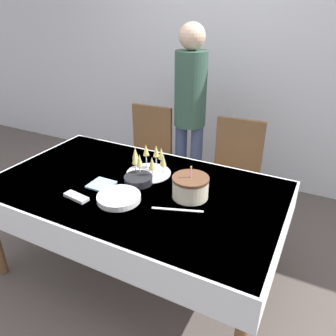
{
  "coord_description": "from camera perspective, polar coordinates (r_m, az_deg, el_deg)",
  "views": [
    {
      "loc": [
        1.04,
        -1.55,
        1.79
      ],
      "look_at": [
        0.18,
        0.12,
        0.84
      ],
      "focal_mm": 35.0,
      "sensor_mm": 36.0,
      "label": 1
    }
  ],
  "objects": [
    {
      "name": "ground_plane",
      "position": [
        2.59,
        -5.04,
        -17.16
      ],
      "size": [
        12.0,
        12.0,
        0.0
      ],
      "primitive_type": "plane",
      "color": "#564C47"
    },
    {
      "name": "person_standing",
      "position": [
        2.94,
        3.88,
        11.21
      ],
      "size": [
        0.28,
        0.28,
        1.66
      ],
      "color": "#3F4C72",
      "rests_on": "ground_plane"
    },
    {
      "name": "champagne_tray",
      "position": [
        2.26,
        -3.41,
        1.12
      ],
      "size": [
        0.31,
        0.31,
        0.18
      ],
      "color": "silver",
      "rests_on": "dining_table"
    },
    {
      "name": "birthday_cake",
      "position": [
        1.99,
        3.92,
        -3.33
      ],
      "size": [
        0.22,
        0.22,
        0.21
      ],
      "color": "beige",
      "rests_on": "dining_table"
    },
    {
      "name": "cake_knife",
      "position": [
        1.9,
        1.66,
        -7.28
      ],
      "size": [
        0.29,
        0.12,
        0.0
      ],
      "color": "silver",
      "rests_on": "dining_table"
    },
    {
      "name": "plate_stack_dessert",
      "position": [
        2.17,
        -5.29,
        -2.0
      ],
      "size": [
        0.19,
        0.19,
        0.05
      ],
      "color": "black",
      "rests_on": "dining_table"
    },
    {
      "name": "napkin_pile",
      "position": [
        2.19,
        -11.54,
        -2.84
      ],
      "size": [
        0.15,
        0.15,
        0.01
      ],
      "color": "#8CC6E0",
      "rests_on": "dining_table"
    },
    {
      "name": "dining_chair_far_left",
      "position": [
        3.11,
        -3.61,
        2.59
      ],
      "size": [
        0.44,
        0.44,
        0.95
      ],
      "color": "brown",
      "rests_on": "ground_plane"
    },
    {
      "name": "dining_table",
      "position": [
        2.2,
        -5.68,
        -5.36
      ],
      "size": [
        1.91,
        1.11,
        0.72
      ],
      "color": "white",
      "rests_on": "ground_plane"
    },
    {
      "name": "plate_stack_main",
      "position": [
        2.0,
        -8.56,
        -5.14
      ],
      "size": [
        0.27,
        0.27,
        0.03
      ],
      "color": "white",
      "rests_on": "dining_table"
    },
    {
      "name": "dining_chair_far_right",
      "position": [
        2.81,
        11.4,
        -0.68
      ],
      "size": [
        0.45,
        0.45,
        0.95
      ],
      "color": "brown",
      "rests_on": "ground_plane"
    },
    {
      "name": "wall_back",
      "position": [
        3.52,
        10.39,
        19.15
      ],
      "size": [
        8.0,
        0.05,
        2.7
      ],
      "color": "silver",
      "rests_on": "ground_plane"
    },
    {
      "name": "fork_pile",
      "position": [
        2.08,
        -15.69,
        -4.86
      ],
      "size": [
        0.18,
        0.08,
        0.02
      ],
      "color": "silver",
      "rests_on": "dining_table"
    }
  ]
}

